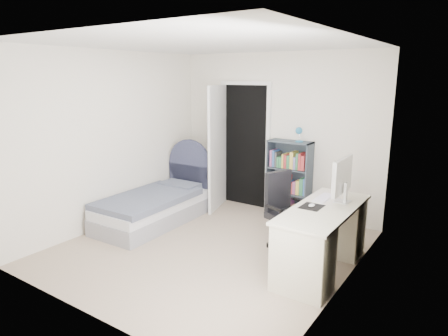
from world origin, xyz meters
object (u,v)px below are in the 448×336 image
Objects in this scene: desk at (323,236)px; floor_lamp at (209,174)px; bookcase at (290,182)px; bed at (157,205)px; nightstand at (199,179)px; office_chair at (284,207)px.

floor_lamp is at bearing 153.86° from desk.
bed is at bearing -139.45° from bookcase.
floor_lamp is at bearing -170.80° from bookcase.
floor_lamp is 1.39m from bookcase.
bed is 3.06× the size of nightstand.
nightstand is at bearing 155.45° from desk.
office_chair is (0.45, -1.12, -0.02)m from bookcase.
bookcase is at bearing 40.55° from bed.
desk is at bearing -26.14° from floor_lamp.
office_chair is at bearing -26.26° from floor_lamp.
bed is 2.62m from desk.
office_chair is (-0.62, 0.30, 0.13)m from desk.
nightstand is 0.62× the size of office_chair.
bookcase is 0.92× the size of desk.
bed is 1.90× the size of office_chair.
bed is 1.33× the size of bookcase.
floor_lamp is 0.85× the size of desk.
office_chair is at bearing 154.20° from desk.
floor_lamp is 0.92× the size of bookcase.
bed is at bearing -98.67° from floor_lamp.
nightstand is at bearing 92.26° from bed.
office_chair is at bearing 5.68° from bed.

